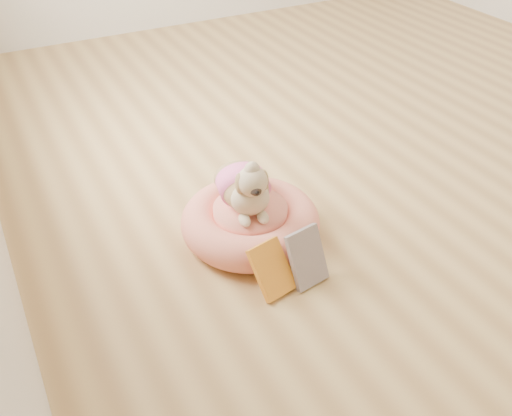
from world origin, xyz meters
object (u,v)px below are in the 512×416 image
dog (245,177)px  pet_bed (250,222)px  book_yellow (272,269)px  book_white (307,258)px

dog → pet_bed: bearing=-47.5°
book_yellow → dog: bearing=67.8°
dog → book_white: bearing=-65.5°
pet_bed → dog: size_ratio=1.57×
pet_bed → book_white: bearing=-78.8°
dog → book_yellow: (-0.06, -0.33, -0.19)m
pet_bed → book_white: (0.07, -0.33, 0.03)m
pet_bed → book_yellow: bearing=-103.1°
pet_bed → book_yellow: size_ratio=2.78×
book_white → pet_bed: bearing=91.8°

